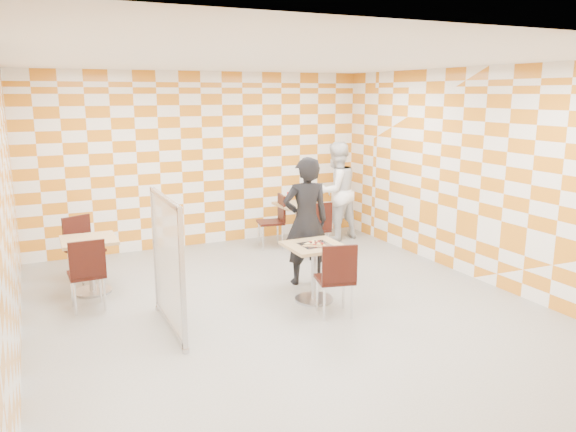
{
  "coord_description": "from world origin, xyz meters",
  "views": [
    {
      "loc": [
        -2.75,
        -5.94,
        2.64
      ],
      "look_at": [
        0.1,
        0.2,
        1.15
      ],
      "focal_mm": 35.0,
      "sensor_mm": 36.0,
      "label": 1
    }
  ],
  "objects_px": {
    "soda_bottle": "(305,197)",
    "main_table": "(314,263)",
    "man_dark": "(306,221)",
    "sport_bottle": "(288,198)",
    "chair_second_side": "(276,217)",
    "partition": "(168,263)",
    "second_table": "(298,217)",
    "chair_empty_near": "(87,269)",
    "chair_second_front": "(317,225)",
    "chair_main_front": "(337,274)",
    "man_white": "(336,191)",
    "empty_table": "(90,256)",
    "chair_empty_far": "(82,243)"
  },
  "relations": [
    {
      "from": "second_table",
      "to": "chair_second_front",
      "type": "height_order",
      "value": "chair_second_front"
    },
    {
      "from": "partition",
      "to": "man_white",
      "type": "distance_m",
      "value": 4.64
    },
    {
      "from": "chair_second_side",
      "to": "main_table",
      "type": "bearing_deg",
      "value": -102.79
    },
    {
      "from": "man_dark",
      "to": "sport_bottle",
      "type": "height_order",
      "value": "man_dark"
    },
    {
      "from": "chair_second_front",
      "to": "man_dark",
      "type": "relative_size",
      "value": 0.52
    },
    {
      "from": "empty_table",
      "to": "soda_bottle",
      "type": "bearing_deg",
      "value": 14.92
    },
    {
      "from": "chair_second_side",
      "to": "sport_bottle",
      "type": "xyz_separation_m",
      "value": [
        0.26,
        0.06,
        0.29
      ]
    },
    {
      "from": "main_table",
      "to": "man_dark",
      "type": "distance_m",
      "value": 0.8
    },
    {
      "from": "empty_table",
      "to": "man_white",
      "type": "relative_size",
      "value": 0.42
    },
    {
      "from": "man_white",
      "to": "man_dark",
      "type": "bearing_deg",
      "value": 39.93
    },
    {
      "from": "man_dark",
      "to": "chair_second_front",
      "type": "bearing_deg",
      "value": -115.42
    },
    {
      "from": "chair_second_front",
      "to": "main_table",
      "type": "bearing_deg",
      "value": -118.8
    },
    {
      "from": "chair_empty_far",
      "to": "partition",
      "type": "height_order",
      "value": "partition"
    },
    {
      "from": "chair_second_front",
      "to": "chair_empty_far",
      "type": "height_order",
      "value": "same"
    },
    {
      "from": "main_table",
      "to": "man_white",
      "type": "relative_size",
      "value": 0.42
    },
    {
      "from": "soda_bottle",
      "to": "chair_second_front",
      "type": "bearing_deg",
      "value": -102.67
    },
    {
      "from": "chair_main_front",
      "to": "chair_empty_near",
      "type": "bearing_deg",
      "value": 151.36
    },
    {
      "from": "soda_bottle",
      "to": "main_table",
      "type": "bearing_deg",
      "value": -114.04
    },
    {
      "from": "chair_main_front",
      "to": "second_table",
      "type": "bearing_deg",
      "value": 72.17
    },
    {
      "from": "chair_second_front",
      "to": "chair_second_side",
      "type": "bearing_deg",
      "value": 112.67
    },
    {
      "from": "second_table",
      "to": "chair_empty_far",
      "type": "xyz_separation_m",
      "value": [
        -3.62,
        -0.38,
        0.04
      ]
    },
    {
      "from": "chair_empty_near",
      "to": "man_white",
      "type": "distance_m",
      "value": 4.86
    },
    {
      "from": "partition",
      "to": "man_white",
      "type": "xyz_separation_m",
      "value": [
        3.72,
        2.77,
        0.1
      ]
    },
    {
      "from": "sport_bottle",
      "to": "soda_bottle",
      "type": "bearing_deg",
      "value": -23.41
    },
    {
      "from": "partition",
      "to": "chair_empty_near",
      "type": "bearing_deg",
      "value": 128.86
    },
    {
      "from": "main_table",
      "to": "soda_bottle",
      "type": "distance_m",
      "value": 2.77
    },
    {
      "from": "second_table",
      "to": "chair_second_side",
      "type": "distance_m",
      "value": 0.41
    },
    {
      "from": "chair_second_side",
      "to": "partition",
      "type": "distance_m",
      "value": 3.68
    },
    {
      "from": "second_table",
      "to": "soda_bottle",
      "type": "xyz_separation_m",
      "value": [
        0.13,
        -0.01,
        0.34
      ]
    },
    {
      "from": "chair_second_side",
      "to": "man_white",
      "type": "bearing_deg",
      "value": 3.27
    },
    {
      "from": "chair_empty_far",
      "to": "chair_empty_near",
      "type": "bearing_deg",
      "value": -92.37
    },
    {
      "from": "chair_second_front",
      "to": "chair_second_side",
      "type": "relative_size",
      "value": 1.0
    },
    {
      "from": "partition",
      "to": "man_dark",
      "type": "height_order",
      "value": "man_dark"
    },
    {
      "from": "chair_empty_near",
      "to": "chair_empty_far",
      "type": "bearing_deg",
      "value": 87.63
    },
    {
      "from": "chair_empty_far",
      "to": "second_table",
      "type": "bearing_deg",
      "value": 5.99
    },
    {
      "from": "empty_table",
      "to": "man_dark",
      "type": "bearing_deg",
      "value": -17.15
    },
    {
      "from": "main_table",
      "to": "man_white",
      "type": "xyz_separation_m",
      "value": [
        1.81,
        2.63,
        0.38
      ]
    },
    {
      "from": "man_dark",
      "to": "soda_bottle",
      "type": "distance_m",
      "value": 2.06
    },
    {
      "from": "sport_bottle",
      "to": "partition",
      "type": "bearing_deg",
      "value": -134.89
    },
    {
      "from": "empty_table",
      "to": "partition",
      "type": "height_order",
      "value": "partition"
    },
    {
      "from": "chair_second_side",
      "to": "chair_main_front",
      "type": "bearing_deg",
      "value": -100.8
    },
    {
      "from": "main_table",
      "to": "chair_second_front",
      "type": "xyz_separation_m",
      "value": [
        0.94,
        1.71,
        0.04
      ]
    },
    {
      "from": "chair_main_front",
      "to": "chair_second_front",
      "type": "xyz_separation_m",
      "value": [
        0.97,
        2.34,
        0.0
      ]
    },
    {
      "from": "partition",
      "to": "empty_table",
      "type": "bearing_deg",
      "value": 111.96
    },
    {
      "from": "second_table",
      "to": "chair_second_front",
      "type": "xyz_separation_m",
      "value": [
        -0.05,
        -0.81,
        0.04
      ]
    },
    {
      "from": "second_table",
      "to": "chair_main_front",
      "type": "relative_size",
      "value": 0.81
    },
    {
      "from": "main_table",
      "to": "chair_main_front",
      "type": "height_order",
      "value": "chair_main_front"
    },
    {
      "from": "chair_empty_near",
      "to": "sport_bottle",
      "type": "height_order",
      "value": "sport_bottle"
    },
    {
      "from": "main_table",
      "to": "second_table",
      "type": "xyz_separation_m",
      "value": [
        0.98,
        2.52,
        0.0
      ]
    },
    {
      "from": "partition",
      "to": "man_white",
      "type": "bearing_deg",
      "value": 36.68
    }
  ]
}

